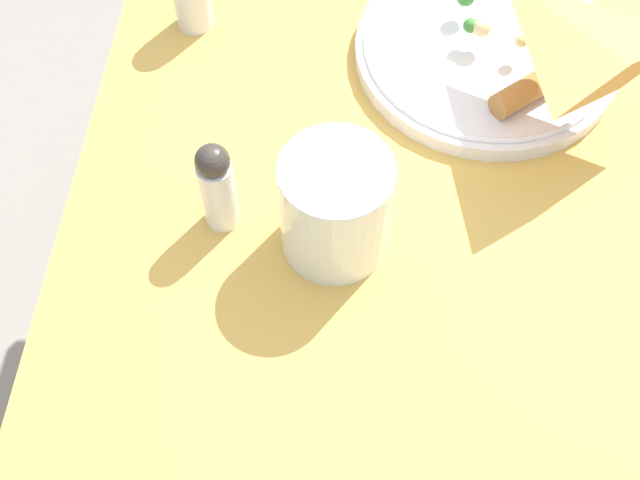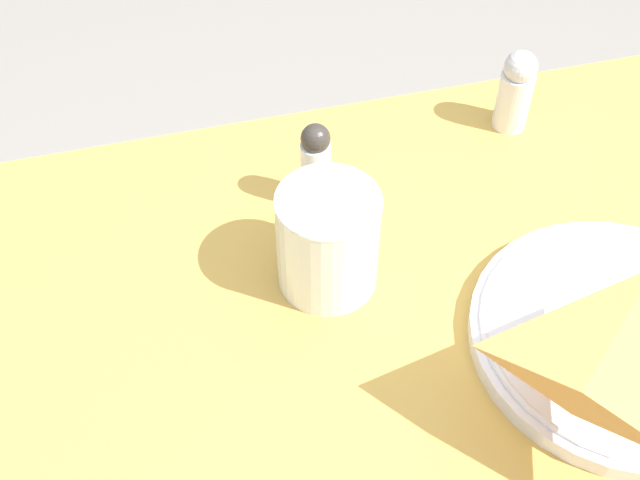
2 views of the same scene
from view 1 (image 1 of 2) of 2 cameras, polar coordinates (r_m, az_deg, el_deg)
ground_plane at (r=1.40m, az=6.71°, el=-15.38°), size 6.00×6.00×0.00m
dining_table at (r=0.80m, az=11.40°, el=-2.24°), size 1.29×0.76×0.76m
plate_pizza at (r=0.81m, az=11.87°, el=13.18°), size 0.26×0.26×0.05m
milk_glass at (r=0.64m, az=1.10°, el=2.14°), size 0.09×0.09×0.10m
pepper_shaker at (r=0.65m, az=-7.33°, el=3.84°), size 0.03×0.03×0.10m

